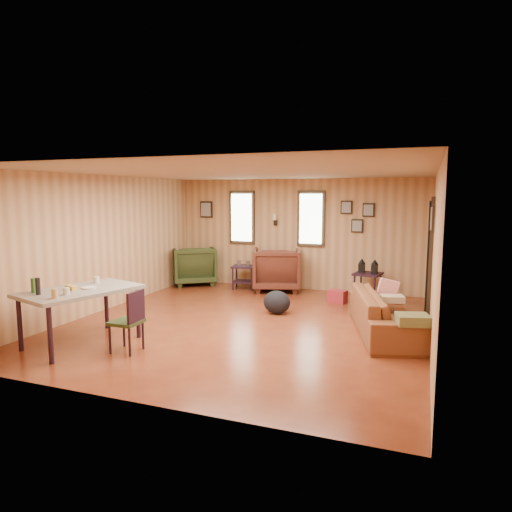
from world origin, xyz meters
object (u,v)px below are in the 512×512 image
Objects in this scene: side_table at (368,272)px; dining_table at (79,294)px; recliner_green at (194,263)px; sofa at (387,306)px; recliner_brown at (276,267)px; end_table at (244,273)px.

dining_table is (-3.37, -4.24, 0.16)m from side_table.
sofa is at bearing 117.00° from recliner_green.
recliner_brown reaches higher than dining_table.
recliner_green is at bearing 176.37° from end_table.
recliner_green is 1.53× the size of end_table.
dining_table is (-1.41, -4.39, 0.20)m from recliner_brown.
sofa is 3.97m from end_table.
dining_table reaches higher than recliner_green.
recliner_green is (-2.00, -0.02, -0.02)m from recliner_brown.
recliner_green is 0.56× the size of dining_table.
sofa is 2.65× the size of side_table.
sofa is 5.11m from recliner_green.
sofa is 3.35× the size of end_table.
dining_table is (-3.93, -1.98, 0.29)m from sofa.
recliner_brown is 1.96m from side_table.
recliner_brown reaches higher than recliner_green.
end_table is at bearing 141.18° from recliner_green.
dining_table is at bearing 62.51° from recliner_green.
recliner_green is at bearing 46.53° from sofa.
sofa is 2.33m from side_table.
dining_table is (-0.70, -4.28, 0.35)m from end_table.
sofa is at bearing -76.11° from side_table.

